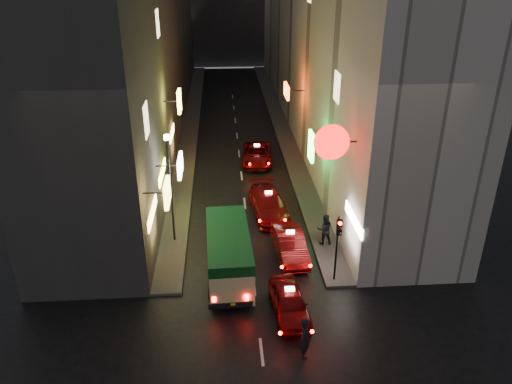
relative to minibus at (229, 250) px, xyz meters
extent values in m
cube|color=#393633|center=(-6.80, 24.62, 7.41)|extent=(6.00, 52.00, 18.00)
cube|color=#F6C156|center=(-2.71, -0.38, 3.41)|extent=(0.18, 1.49, 1.10)
cube|color=white|center=(-2.48, 4.45, 2.73)|extent=(0.18, 1.94, 0.97)
cube|color=yellow|center=(-2.79, 10.38, 4.70)|extent=(0.18, 1.32, 1.38)
cube|color=#F6C156|center=(-3.78, 1.56, 1.41)|extent=(0.10, 3.33, 0.55)
cube|color=yellow|center=(-3.78, 6.66, 1.41)|extent=(0.10, 3.44, 0.55)
cube|color=#F6C156|center=(-3.78, 13.82, 1.41)|extent=(0.10, 3.15, 0.55)
cube|color=#FFE5B2|center=(-3.79, 2.62, 5.91)|extent=(0.06, 1.30, 1.60)
cube|color=#FFE5B2|center=(-3.79, 10.62, 9.41)|extent=(0.06, 1.30, 1.60)
cube|color=beige|center=(9.20, 24.62, 7.41)|extent=(6.00, 52.00, 18.00)
cylinder|color=#F20A0A|center=(5.00, 0.93, 5.15)|extent=(1.71, 0.18, 1.71)
cube|color=#30F242|center=(5.23, 7.16, 2.63)|extent=(0.18, 1.24, 1.77)
cube|color=#ED380B|center=(4.84, 16.12, 3.77)|extent=(0.18, 2.01, 0.99)
cube|color=white|center=(6.18, 0.12, 1.41)|extent=(0.10, 3.09, 0.55)
cube|color=#FFE5B2|center=(6.19, 5.62, 6.61)|extent=(0.06, 1.30, 1.60)
cube|color=#484643|center=(-3.05, 24.62, -1.52)|extent=(1.50, 52.00, 0.15)
cube|color=#484643|center=(5.45, 24.62, -1.52)|extent=(1.50, 52.00, 0.15)
cube|color=beige|center=(0.00, -0.02, -0.16)|extent=(2.24, 5.89, 2.13)
cube|color=#0D431A|center=(0.00, -0.02, 0.66)|extent=(2.26, 5.91, 0.53)
cube|color=black|center=(0.00, 0.27, 0.05)|extent=(2.19, 3.56, 0.48)
cube|color=black|center=(0.00, -2.88, -1.08)|extent=(2.00, 0.25, 0.29)
cube|color=#FF0A05|center=(-0.73, -2.95, -0.69)|extent=(0.17, 0.06, 0.27)
cube|color=#FF0A05|center=(0.73, -2.95, -0.69)|extent=(0.17, 0.06, 0.27)
cylinder|color=black|center=(-0.90, 1.84, -1.23)|extent=(0.21, 0.74, 0.74)
cylinder|color=black|center=(0.90, -1.88, -1.23)|extent=(0.21, 0.74, 0.74)
imported|color=#660608|center=(2.64, -3.06, -0.85)|extent=(2.28, 4.81, 1.49)
cube|color=white|center=(2.64, -3.06, -0.02)|extent=(0.43, 0.21, 0.16)
sphere|color=#FF0A05|center=(1.98, -5.19, -0.83)|extent=(0.16, 0.16, 0.16)
sphere|color=#FF0A05|center=(3.30, -5.19, -0.83)|extent=(0.16, 0.16, 0.16)
imported|color=#660608|center=(3.31, 1.74, -0.80)|extent=(2.38, 5.14, 1.59)
cube|color=white|center=(3.31, 1.74, 0.09)|extent=(0.43, 0.21, 0.16)
sphere|color=#FF0A05|center=(2.60, -0.54, -0.77)|extent=(0.16, 0.16, 0.16)
sphere|color=#FF0A05|center=(4.02, -0.54, -0.77)|extent=(0.16, 0.16, 0.16)
imported|color=#660608|center=(2.61, 6.54, -0.76)|extent=(2.67, 5.43, 1.67)
cube|color=white|center=(2.61, 6.54, 0.16)|extent=(0.44, 0.22, 0.16)
sphere|color=#FF0A05|center=(1.87, 4.16, -0.74)|extent=(0.16, 0.16, 0.16)
sphere|color=#FF0A05|center=(3.35, 4.16, -0.74)|extent=(0.16, 0.16, 0.16)
imported|color=#660608|center=(2.52, 15.15, -0.81)|extent=(2.39, 5.06, 1.56)
cube|color=white|center=(2.52, 15.15, 0.06)|extent=(0.43, 0.21, 0.16)
sphere|color=#FF0A05|center=(1.83, 12.91, -0.79)|extent=(0.16, 0.16, 0.16)
sphere|color=#FF0A05|center=(3.21, 12.91, -0.79)|extent=(0.16, 0.16, 0.16)
imported|color=black|center=(2.91, -5.68, -0.54)|extent=(0.48, 0.72, 2.11)
imported|color=black|center=(5.34, 2.60, -0.44)|extent=(0.77, 0.49, 2.02)
cylinder|color=black|center=(5.20, -0.78, 0.31)|extent=(0.10, 0.10, 3.50)
cube|color=black|center=(5.20, -0.96, 1.61)|extent=(0.26, 0.18, 0.80)
sphere|color=#FF0A05|center=(5.20, -1.07, 1.88)|extent=(0.18, 0.18, 0.18)
sphere|color=black|center=(5.20, -1.07, 1.61)|extent=(0.17, 0.17, 0.17)
sphere|color=black|center=(5.20, -1.07, 1.34)|extent=(0.17, 0.17, 0.17)
cylinder|color=black|center=(-3.00, 3.62, 1.56)|extent=(0.12, 0.12, 6.00)
cylinder|color=#FFE5BF|center=(-3.00, 3.62, 4.66)|extent=(0.28, 0.28, 0.25)
camera|label=1|loc=(-0.15, -20.94, 13.19)|focal=35.00mm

